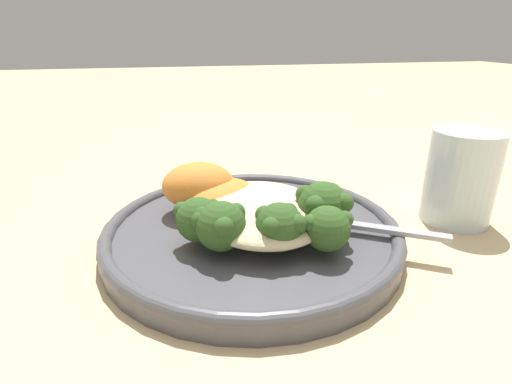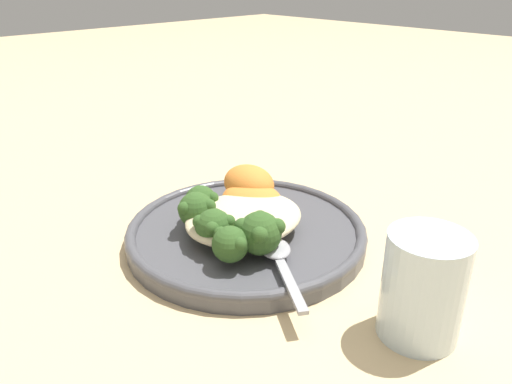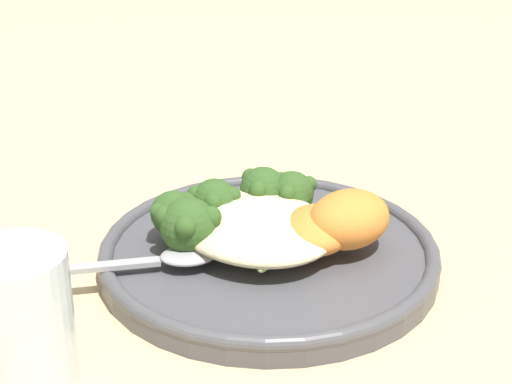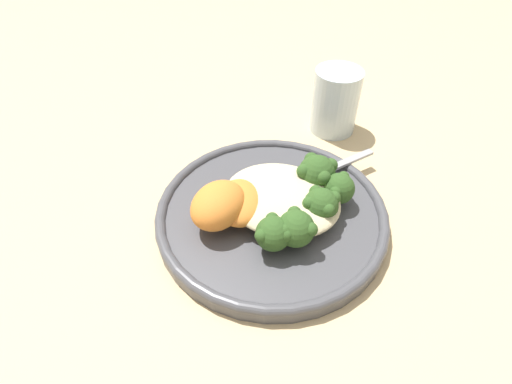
# 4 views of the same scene
# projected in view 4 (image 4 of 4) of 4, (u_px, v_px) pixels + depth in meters

# --- Properties ---
(ground_plane) EXTENTS (4.00, 4.00, 0.00)m
(ground_plane) POSITION_uv_depth(u_px,v_px,m) (265.00, 218.00, 0.47)
(ground_plane) COLOR #D6B784
(plate) EXTENTS (0.26, 0.26, 0.02)m
(plate) POSITION_uv_depth(u_px,v_px,m) (272.00, 212.00, 0.46)
(plate) COLOR #4C4C51
(plate) RESTS_ON ground_plane
(quinoa_mound) EXTENTS (0.13, 0.11, 0.03)m
(quinoa_mound) POSITION_uv_depth(u_px,v_px,m) (282.00, 198.00, 0.44)
(quinoa_mound) COLOR beige
(quinoa_mound) RESTS_ON plate
(broccoli_stalk_0) EXTENTS (0.09, 0.11, 0.04)m
(broccoli_stalk_0) POSITION_uv_depth(u_px,v_px,m) (271.00, 221.00, 0.41)
(broccoli_stalk_0) COLOR #ADC675
(broccoli_stalk_0) RESTS_ON plate
(broccoli_stalk_1) EXTENTS (0.11, 0.10, 0.04)m
(broccoli_stalk_1) POSITION_uv_depth(u_px,v_px,m) (287.00, 217.00, 0.41)
(broccoli_stalk_1) COLOR #ADC675
(broccoli_stalk_1) RESTS_ON plate
(broccoli_stalk_2) EXTENTS (0.09, 0.04, 0.04)m
(broccoli_stalk_2) POSITION_uv_depth(u_px,v_px,m) (314.00, 203.00, 0.43)
(broccoli_stalk_2) COLOR #ADC675
(broccoli_stalk_2) RESTS_ON plate
(broccoli_stalk_3) EXTENTS (0.11, 0.06, 0.04)m
(broccoli_stalk_3) POSITION_uv_depth(u_px,v_px,m) (328.00, 189.00, 0.45)
(broccoli_stalk_3) COLOR #ADC675
(broccoli_stalk_3) RESTS_ON plate
(broccoli_stalk_4) EXTENTS (0.08, 0.07, 0.04)m
(broccoli_stalk_4) POSITION_uv_depth(u_px,v_px,m) (313.00, 174.00, 0.46)
(broccoli_stalk_4) COLOR #ADC675
(broccoli_stalk_4) RESTS_ON plate
(sweet_potato_chunk_0) EXTENTS (0.06, 0.07, 0.04)m
(sweet_potato_chunk_0) POSITION_uv_depth(u_px,v_px,m) (218.00, 205.00, 0.42)
(sweet_potato_chunk_0) COLOR orange
(sweet_potato_chunk_0) RESTS_ON plate
(sweet_potato_chunk_1) EXTENTS (0.08, 0.09, 0.03)m
(sweet_potato_chunk_1) POSITION_uv_depth(u_px,v_px,m) (240.00, 202.00, 0.43)
(sweet_potato_chunk_1) COLOR orange
(sweet_potato_chunk_1) RESTS_ON plate
(spoon) EXTENTS (0.08, 0.11, 0.01)m
(spoon) POSITION_uv_depth(u_px,v_px,m) (317.00, 173.00, 0.48)
(spoon) COLOR #A3A3A8
(spoon) RESTS_ON plate
(water_glass) EXTENTS (0.07, 0.07, 0.09)m
(water_glass) POSITION_uv_depth(u_px,v_px,m) (335.00, 101.00, 0.56)
(water_glass) COLOR silver
(water_glass) RESTS_ON ground_plane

